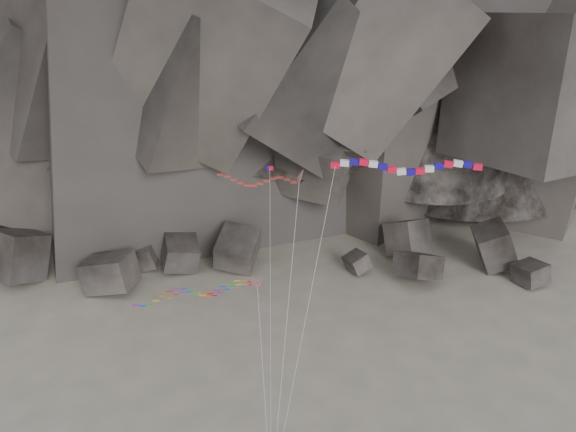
{
  "coord_description": "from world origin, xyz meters",
  "views": [
    {
      "loc": [
        -0.65,
        -45.24,
        40.45
      ],
      "look_at": [
        1.14,
        6.0,
        20.31
      ],
      "focal_mm": 35.0,
      "sensor_mm": 36.0,
      "label": 1
    }
  ],
  "objects_px": {
    "delta_kite": "(254,180)",
    "parafoil_kite": "(192,292)",
    "banner_kite": "(405,168)",
    "pennant_kite": "(270,236)"
  },
  "relations": [
    {
      "from": "delta_kite",
      "to": "parafoil_kite",
      "type": "distance_m",
      "value": 11.52
    },
    {
      "from": "pennant_kite",
      "to": "delta_kite",
      "type": "bearing_deg",
      "value": 128.98
    },
    {
      "from": "banner_kite",
      "to": "pennant_kite",
      "type": "bearing_deg",
      "value": -168.98
    },
    {
      "from": "delta_kite",
      "to": "parafoil_kite",
      "type": "xyz_separation_m",
      "value": [
        -5.72,
        -3.11,
        -9.5
      ]
    },
    {
      "from": "banner_kite",
      "to": "delta_kite",
      "type": "bearing_deg",
      "value": 176.78
    },
    {
      "from": "delta_kite",
      "to": "banner_kite",
      "type": "distance_m",
      "value": 13.13
    },
    {
      "from": "delta_kite",
      "to": "parafoil_kite",
      "type": "relative_size",
      "value": 1.63
    },
    {
      "from": "banner_kite",
      "to": "parafoil_kite",
      "type": "bearing_deg",
      "value": -170.74
    },
    {
      "from": "parafoil_kite",
      "to": "banner_kite",
      "type": "bearing_deg",
      "value": 21.68
    },
    {
      "from": "parafoil_kite",
      "to": "pennant_kite",
      "type": "distance_m",
      "value": 8.86
    }
  ]
}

